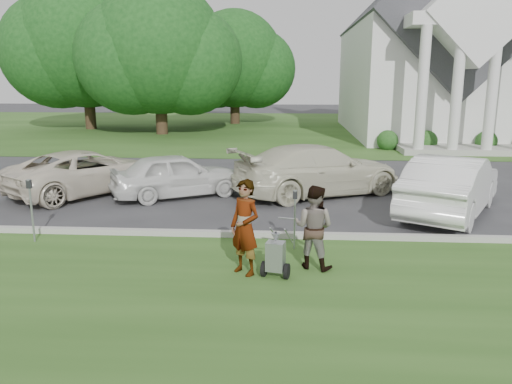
# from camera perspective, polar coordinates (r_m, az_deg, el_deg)

# --- Properties ---
(ground) EXTENTS (120.00, 120.00, 0.00)m
(ground) POSITION_cam_1_polar(r_m,az_deg,el_deg) (11.17, 1.71, -6.16)
(ground) COLOR #333335
(ground) RESTS_ON ground
(grass_strip) EXTENTS (80.00, 7.00, 0.01)m
(grass_strip) POSITION_cam_1_polar(r_m,az_deg,el_deg) (8.39, 0.94, -12.84)
(grass_strip) COLOR #2C4F1B
(grass_strip) RESTS_ON ground
(church_lawn) EXTENTS (80.00, 30.00, 0.01)m
(church_lawn) POSITION_cam_1_polar(r_m,az_deg,el_deg) (37.72, 3.21, 7.38)
(church_lawn) COLOR #2C4F1B
(church_lawn) RESTS_ON ground
(curb) EXTENTS (80.00, 0.18, 0.15)m
(curb) POSITION_cam_1_polar(r_m,az_deg,el_deg) (11.66, 1.81, -4.93)
(curb) COLOR #9E9E93
(curb) RESTS_ON ground
(church) EXTENTS (9.19, 19.00, 24.10)m
(church) POSITION_cam_1_polar(r_m,az_deg,el_deg) (34.83, 18.87, 16.05)
(church) COLOR white
(church) RESTS_ON ground
(tree_left) EXTENTS (10.63, 8.40, 9.71)m
(tree_left) POSITION_cam_1_polar(r_m,az_deg,el_deg) (33.62, -11.06, 15.20)
(tree_left) COLOR #332316
(tree_left) RESTS_ON ground
(tree_far) EXTENTS (11.64, 9.20, 10.73)m
(tree_far) POSITION_cam_1_polar(r_m,az_deg,el_deg) (38.38, -18.94, 15.32)
(tree_far) COLOR #332316
(tree_far) RESTS_ON ground
(tree_back) EXTENTS (9.61, 7.60, 8.89)m
(tree_back) POSITION_cam_1_polar(r_m,az_deg,el_deg) (40.78, -2.48, 14.44)
(tree_back) COLOR #332316
(tree_back) RESTS_ON ground
(striping_cart) EXTENTS (0.63, 1.07, 0.94)m
(striping_cart) POSITION_cam_1_polar(r_m,az_deg,el_deg) (9.34, 2.26, -7.43)
(striping_cart) COLOR black
(striping_cart) RESTS_ON ground
(person_left) EXTENTS (0.79, 0.75, 1.82)m
(person_left) POSITION_cam_1_polar(r_m,az_deg,el_deg) (9.34, -1.28, -4.16)
(person_left) COLOR #999999
(person_left) RESTS_ON ground
(person_right) EXTENTS (0.98, 0.89, 1.65)m
(person_right) POSITION_cam_1_polar(r_m,az_deg,el_deg) (9.72, 6.61, -4.07)
(person_right) COLOR #999999
(person_right) RESTS_ON ground
(parking_meter_near) EXTENTS (0.10, 0.09, 1.32)m
(parking_meter_near) POSITION_cam_1_polar(r_m,az_deg,el_deg) (10.74, 4.46, -2.34)
(parking_meter_near) COLOR #999BA1
(parking_meter_near) RESTS_ON ground
(parking_meter_far) EXTENTS (0.11, 0.09, 1.46)m
(parking_meter_far) POSITION_cam_1_polar(r_m,az_deg,el_deg) (12.22, -24.33, -1.15)
(parking_meter_far) COLOR #999BA1
(parking_meter_far) RESTS_ON ground
(car_a) EXTENTS (4.85, 5.45, 1.40)m
(car_a) POSITION_cam_1_polar(r_m,az_deg,el_deg) (16.92, -18.77, 2.20)
(car_a) COLOR beige
(car_a) RESTS_ON ground
(car_b) EXTENTS (4.34, 3.38, 1.38)m
(car_b) POSITION_cam_1_polar(r_m,az_deg,el_deg) (15.73, -9.03, 1.93)
(car_b) COLOR silver
(car_b) RESTS_ON ground
(car_c) EXTENTS (5.92, 4.55, 1.60)m
(car_c) POSITION_cam_1_polar(r_m,az_deg,el_deg) (15.93, 7.10, 2.52)
(car_c) COLOR beige
(car_c) RESTS_ON ground
(car_d) EXTENTS (3.89, 5.14, 1.62)m
(car_d) POSITION_cam_1_polar(r_m,az_deg,el_deg) (14.50, 21.37, 0.74)
(car_d) COLOR white
(car_d) RESTS_ON ground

